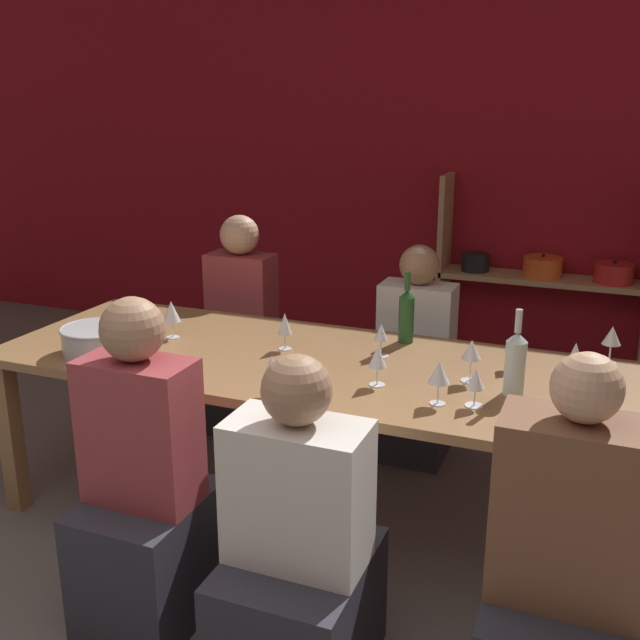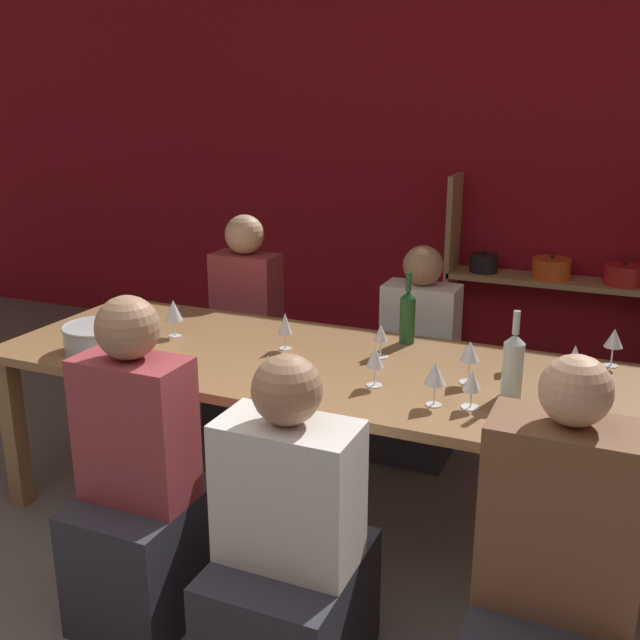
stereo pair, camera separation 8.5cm
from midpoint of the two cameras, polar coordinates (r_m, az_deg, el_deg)
The scene contains 23 objects.
wall_back_red at distance 5.36m, azimuth 9.42°, elevation 11.13°, with size 8.80×0.06×2.70m.
shelf_unit at distance 5.17m, azimuth 17.74°, elevation 1.07°, with size 1.35×0.30×1.35m.
dining_table at distance 3.24m, azimuth 0.05°, elevation -4.29°, with size 2.79×1.01×0.77m.
mixing_bowl at distance 3.44m, azimuth -15.77°, elevation -1.25°, with size 0.32×0.32×0.12m.
wine_bottle_green at distance 3.42m, azimuth 7.40°, elevation 0.34°, with size 0.07×0.07×0.33m.
wine_bottle_dark at distance 2.89m, azimuth 15.32°, elevation -3.26°, with size 0.08×0.08×0.34m.
wine_glass_white_a at distance 2.76m, azimuth 12.38°, elevation -4.65°, with size 0.07×0.07×0.15m.
wine_glass_red_a at distance 2.98m, azimuth 20.62°, elevation -3.57°, with size 0.07×0.07×0.16m.
wine_glass_red_b at distance 3.54m, azimuth -10.42°, elevation 0.66°, with size 0.08×0.08×0.18m.
wine_glass_red_c at distance 3.35m, azimuth 22.17°, elevation -1.37°, with size 0.08×0.08×0.16m.
wine_glass_white_b at distance 2.82m, azimuth -3.11°, elevation -3.60°, with size 0.06×0.06×0.16m.
wine_glass_red_d at distance 3.06m, azimuth 19.58°, elevation -2.78°, with size 0.07×0.07×0.17m.
wine_glass_white_c at distance 2.75m, azimuth 9.64°, elevation -4.14°, with size 0.08×0.08×0.17m.
wine_glass_white_d at distance 3.31m, azimuth -1.93°, elevation -0.36°, with size 0.06×0.06×0.17m.
wine_glass_red_e at distance 3.23m, azimuth 5.41°, elevation -1.10°, with size 0.07×0.07×0.15m.
wine_glass_empty_a at distance 2.91m, azimuth 5.06°, elevation -2.89°, with size 0.07×0.07×0.16m.
wine_glass_white_e at distance 3.17m, azimuth 15.30°, elevation -1.92°, with size 0.07×0.07×0.15m.
wine_glass_red_f at distance 2.99m, azimuth 12.15°, elevation -2.46°, with size 0.08×0.08×0.17m.
person_near_a at distance 2.54m, azimuth -1.33°, elevation -18.28°, with size 0.44×0.55×1.13m.
person_far_a at distance 4.32m, azimuth -4.95°, elevation -2.16°, with size 0.37×0.46×1.23m.
person_near_b at distance 2.42m, azimuth 18.31°, elevation -20.30°, with size 0.43×0.54×1.22m.
person_far_b at distance 4.02m, azimuth 8.11°, elevation -4.45°, with size 0.38×0.48×1.13m.
person_near_c at distance 2.83m, azimuth -12.59°, elevation -13.49°, with size 0.39×0.49×1.23m.
Camera 2 is at (1.35, -1.33, 1.87)m, focal length 42.00 mm.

